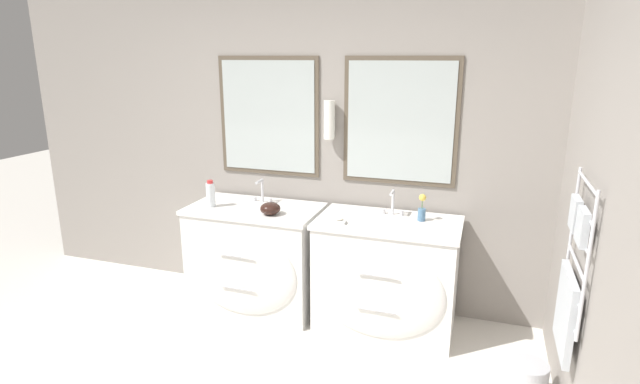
{
  "coord_description": "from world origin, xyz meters",
  "views": [
    {
      "loc": [
        1.41,
        -1.84,
        2.05
      ],
      "look_at": [
        0.33,
        1.39,
        1.12
      ],
      "focal_mm": 28.0,
      "sensor_mm": 36.0,
      "label": 1
    }
  ],
  "objects_px": {
    "vanity_left": "(254,258)",
    "flower_vase": "(422,209)",
    "amenity_bowl": "(270,208)",
    "waste_bin": "(528,383)",
    "vanity_right": "(385,276)",
    "toiletry_bottle": "(211,194)"
  },
  "relations": [
    {
      "from": "waste_bin",
      "to": "vanity_right",
      "type": "bearing_deg",
      "value": 149.75
    },
    {
      "from": "toiletry_bottle",
      "to": "flower_vase",
      "type": "relative_size",
      "value": 1.08
    },
    {
      "from": "vanity_right",
      "to": "waste_bin",
      "type": "relative_size",
      "value": 3.94
    },
    {
      "from": "vanity_left",
      "to": "toiletry_bottle",
      "type": "relative_size",
      "value": 4.85
    },
    {
      "from": "toiletry_bottle",
      "to": "flower_vase",
      "type": "xyz_separation_m",
      "value": [
        1.67,
        0.18,
        -0.02
      ]
    },
    {
      "from": "amenity_bowl",
      "to": "vanity_left",
      "type": "bearing_deg",
      "value": 154.23
    },
    {
      "from": "vanity_left",
      "to": "amenity_bowl",
      "type": "relative_size",
      "value": 6.74
    },
    {
      "from": "toiletry_bottle",
      "to": "flower_vase",
      "type": "height_order",
      "value": "toiletry_bottle"
    },
    {
      "from": "flower_vase",
      "to": "vanity_left",
      "type": "bearing_deg",
      "value": -174.92
    },
    {
      "from": "toiletry_bottle",
      "to": "vanity_left",
      "type": "bearing_deg",
      "value": 10.33
    },
    {
      "from": "toiletry_bottle",
      "to": "amenity_bowl",
      "type": "distance_m",
      "value": 0.54
    },
    {
      "from": "flower_vase",
      "to": "amenity_bowl",
      "type": "bearing_deg",
      "value": -169.12
    },
    {
      "from": "amenity_bowl",
      "to": "waste_bin",
      "type": "distance_m",
      "value": 2.11
    },
    {
      "from": "vanity_left",
      "to": "amenity_bowl",
      "type": "xyz_separation_m",
      "value": [
        0.2,
        -0.1,
        0.47
      ]
    },
    {
      "from": "vanity_left",
      "to": "flower_vase",
      "type": "xyz_separation_m",
      "value": [
        1.33,
        0.12,
        0.52
      ]
    },
    {
      "from": "flower_vase",
      "to": "vanity_right",
      "type": "bearing_deg",
      "value": -152.94
    },
    {
      "from": "amenity_bowl",
      "to": "flower_vase",
      "type": "relative_size",
      "value": 0.77
    },
    {
      "from": "flower_vase",
      "to": "waste_bin",
      "type": "distance_m",
      "value": 1.33
    },
    {
      "from": "vanity_left",
      "to": "waste_bin",
      "type": "height_order",
      "value": "vanity_left"
    },
    {
      "from": "vanity_right",
      "to": "amenity_bowl",
      "type": "height_order",
      "value": "amenity_bowl"
    },
    {
      "from": "vanity_left",
      "to": "flower_vase",
      "type": "bearing_deg",
      "value": 5.08
    },
    {
      "from": "vanity_right",
      "to": "toiletry_bottle",
      "type": "relative_size",
      "value": 4.85
    }
  ]
}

